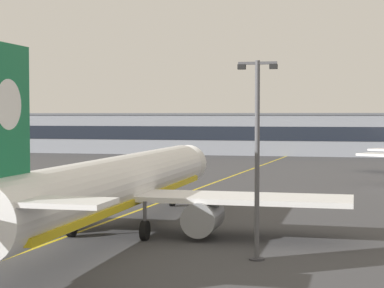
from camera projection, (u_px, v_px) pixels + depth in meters
The scene contains 4 objects.
taxiway_centreline at pixel (156, 204), 62.88m from camera, with size 0.30×180.00×0.01m, color yellow.
airliner_foreground at pixel (117, 186), 46.96m from camera, with size 32.05×41.43×11.65m.
apron_lamp_post at pixel (257, 156), 38.37m from camera, with size 2.24×0.90×11.35m.
terminal_building at pixel (296, 134), 140.43m from camera, with size 160.53×12.40×8.66m.
Camera 1 is at (17.26, -30.24, 8.28)m, focal length 63.36 mm.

